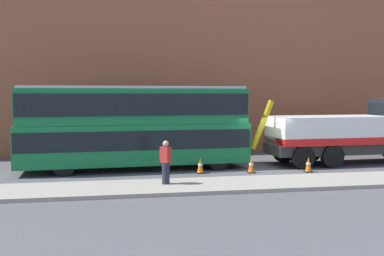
# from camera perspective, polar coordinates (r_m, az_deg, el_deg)

# --- Properties ---
(ground_plane) EXTENTS (120.00, 120.00, 0.00)m
(ground_plane) POSITION_cam_1_polar(r_m,az_deg,el_deg) (22.97, 8.58, -4.97)
(ground_plane) COLOR #4C4C51
(near_kerb) EXTENTS (60.00, 2.80, 0.15)m
(near_kerb) POSITION_cam_1_polar(r_m,az_deg,el_deg) (19.09, 12.67, -6.69)
(near_kerb) COLOR gray
(near_kerb) RESTS_ON ground_plane
(building_facade) EXTENTS (60.00, 1.50, 16.00)m
(building_facade) POSITION_cam_1_polar(r_m,az_deg,el_deg) (29.31, 4.50, 12.88)
(building_facade) COLOR #935138
(building_facade) RESTS_ON ground_plane
(recovery_tow_truck) EXTENTS (10.20, 3.10, 3.67)m
(recovery_tow_truck) POSITION_cam_1_polar(r_m,az_deg,el_deg) (25.67, 20.25, -0.26)
(recovery_tow_truck) COLOR #2D2D2D
(recovery_tow_truck) RESTS_ON ground_plane
(double_decker_bus) EXTENTS (11.14, 3.12, 4.06)m
(double_decker_bus) POSITION_cam_1_polar(r_m,az_deg,el_deg) (22.10, -7.20, 0.50)
(double_decker_bus) COLOR #146B38
(double_decker_bus) RESTS_ON ground_plane
(pedestrian_onlooker) EXTENTS (0.46, 0.47, 1.71)m
(pedestrian_onlooker) POSITION_cam_1_polar(r_m,az_deg,el_deg) (17.82, -3.32, -4.40)
(pedestrian_onlooker) COLOR #232333
(pedestrian_onlooker) RESTS_ON near_kerb
(traffic_cone_near_bus) EXTENTS (0.36, 0.36, 0.72)m
(traffic_cone_near_bus) POSITION_cam_1_polar(r_m,az_deg,el_deg) (21.08, 1.05, -4.82)
(traffic_cone_near_bus) COLOR orange
(traffic_cone_near_bus) RESTS_ON ground_plane
(traffic_cone_midway) EXTENTS (0.36, 0.36, 0.72)m
(traffic_cone_midway) POSITION_cam_1_polar(r_m,az_deg,el_deg) (21.42, 7.46, -4.71)
(traffic_cone_midway) COLOR orange
(traffic_cone_midway) RESTS_ON ground_plane
(traffic_cone_near_truck) EXTENTS (0.36, 0.36, 0.72)m
(traffic_cone_near_truck) POSITION_cam_1_polar(r_m,az_deg,el_deg) (22.13, 14.44, -4.52)
(traffic_cone_near_truck) COLOR orange
(traffic_cone_near_truck) RESTS_ON ground_plane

